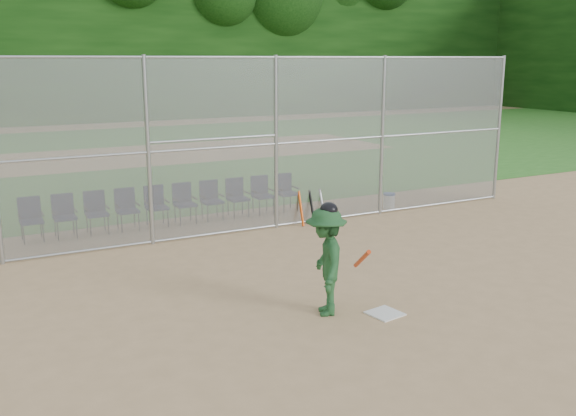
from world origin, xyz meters
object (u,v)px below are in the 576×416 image
home_plate (385,313)px  water_cooler (389,200)px  chair_0 (31,220)px  batter_at_plate (326,261)px

home_plate → water_cooler: (4.48, 5.96, 0.19)m
water_cooler → chair_0: bearing=173.5°
home_plate → batter_at_plate: 1.27m
home_plate → batter_at_plate: size_ratio=0.27×
home_plate → water_cooler: water_cooler is taller
home_plate → chair_0: 8.25m
home_plate → water_cooler: bearing=53.1°
batter_at_plate → chair_0: size_ratio=1.87×
home_plate → chair_0: (-4.39, 6.97, 0.47)m
batter_at_plate → chair_0: batter_at_plate is taller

